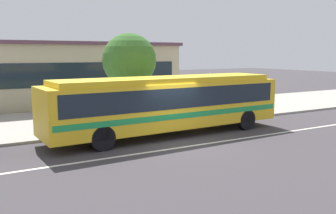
{
  "coord_description": "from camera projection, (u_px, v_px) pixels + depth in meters",
  "views": [
    {
      "loc": [
        -7.98,
        -13.12,
        3.76
      ],
      "look_at": [
        0.46,
        1.56,
        1.3
      ],
      "focal_mm": 39.55,
      "sensor_mm": 36.0,
      "label": 1
    }
  ],
  "objects": [
    {
      "name": "station_building",
      "position": [
        59.0,
        74.0,
        27.21
      ],
      "size": [
        17.09,
        6.96,
        4.57
      ],
      "color": "tan",
      "rests_on": "ground_plane"
    },
    {
      "name": "sidewalk_slab",
      "position": [
        116.0,
        117.0,
        21.64
      ],
      "size": [
        60.0,
        8.0,
        0.12
      ],
      "primitive_type": "cube",
      "color": "#A0988F",
      "rests_on": "ground_plane"
    },
    {
      "name": "transit_bus",
      "position": [
        168.0,
        101.0,
        17.05
      ],
      "size": [
        11.58,
        2.96,
        2.69
      ],
      "color": "gold",
      "rests_on": "ground_plane"
    },
    {
      "name": "lane_stripe_center",
      "position": [
        187.0,
        146.0,
        15.05
      ],
      "size": [
        56.0,
        0.16,
        0.01
      ],
      "primitive_type": "cube",
      "color": "silver",
      "rests_on": "ground_plane"
    },
    {
      "name": "street_tree_near_stop",
      "position": [
        129.0,
        61.0,
        19.97
      ],
      "size": [
        2.93,
        2.93,
        4.73
      ],
      "color": "brown",
      "rests_on": "sidewalk_slab"
    },
    {
      "name": "pedestrian_waiting_near_sign",
      "position": [
        162.0,
        101.0,
        20.69
      ],
      "size": [
        0.48,
        0.48,
        1.72
      ],
      "color": "#74715A",
      "rests_on": "sidewalk_slab"
    },
    {
      "name": "ground_plane",
      "position": [
        177.0,
        143.0,
        15.73
      ],
      "size": [
        120.0,
        120.0,
        0.0
      ],
      "primitive_type": "plane",
      "color": "#3B373B"
    },
    {
      "name": "bus_stop_sign",
      "position": [
        211.0,
        90.0,
        20.51
      ],
      "size": [
        0.12,
        0.44,
        2.54
      ],
      "color": "gray",
      "rests_on": "sidewalk_slab"
    }
  ]
}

